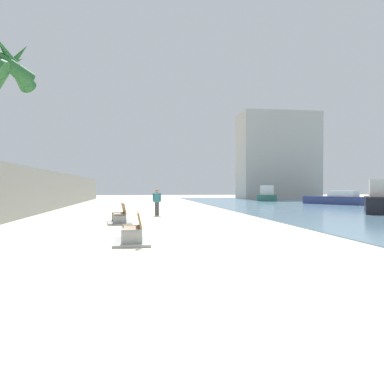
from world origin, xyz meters
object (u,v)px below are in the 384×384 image
at_px(person_walking, 157,200).
at_px(boat_far_right, 336,199).
at_px(bench_far, 119,219).
at_px(bench_near, 133,235).
at_px(boat_far_left, 267,195).
at_px(boat_outer, 378,201).

height_order(person_walking, boat_far_right, person_walking).
distance_m(bench_far, person_walking, 5.40).
bearing_deg(person_walking, bench_near, -96.68).
relative_size(boat_far_right, boat_far_left, 1.07).
xyz_separation_m(bench_near, bench_far, (-0.69, 6.62, 0.00)).
xyz_separation_m(bench_far, boat_far_right, (20.73, 17.43, 0.33)).
height_order(boat_outer, boat_far_left, boat_outer).
relative_size(bench_near, boat_outer, 0.44).
relative_size(bench_near, boat_far_right, 0.33).
bearing_deg(person_walking, bench_far, -112.52).
bearing_deg(boat_far_left, boat_outer, -92.53).
bearing_deg(person_walking, boat_far_left, 57.17).
distance_m(boat_outer, boat_far_right, 13.45).
relative_size(boat_outer, boat_far_left, 0.81).
height_order(boat_outer, boat_far_right, boat_outer).
height_order(person_walking, boat_far_left, boat_far_left).
distance_m(bench_far, boat_outer, 17.26).
relative_size(bench_near, bench_far, 0.96).
xyz_separation_m(person_walking, boat_far_right, (18.68, 12.49, -0.36)).
xyz_separation_m(bench_far, boat_far_left, (17.70, 29.20, 0.51)).
bearing_deg(boat_outer, boat_far_left, 87.47).
distance_m(bench_near, boat_far_right, 31.31).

